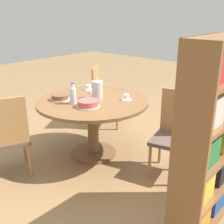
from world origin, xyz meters
TOP-DOWN VIEW (x-y plane):
  - ground_plane at (0.00, 0.00)m, footprint 14.00×14.00m
  - dining_table at (0.00, 0.00)m, footprint 1.38×1.38m
  - chair_a at (0.97, -0.33)m, footprint 0.55×0.55m
  - chair_b at (-0.31, 0.98)m, footprint 0.51×0.51m
  - chair_c at (-0.84, -0.59)m, footprint 0.58×0.58m
  - bookshelf at (0.24, 1.59)m, footprint 0.86×0.28m
  - coffee_pot at (-0.09, -0.00)m, footprint 0.14×0.14m
  - water_bottle at (0.24, -0.07)m, footprint 0.08×0.08m
  - cake_main at (0.21, 0.14)m, footprint 0.27×0.27m
  - cake_second at (0.25, -0.31)m, footprint 0.24×0.24m
  - cup_a at (-0.29, 0.31)m, footprint 0.13×0.13m
  - cup_b at (-0.31, -0.38)m, footprint 0.13×0.13m
  - cup_c at (-0.24, -0.19)m, footprint 0.13×0.13m

SIDE VIEW (x-z plane):
  - ground_plane at x=0.00m, z-range 0.00..0.00m
  - chair_a at x=0.97m, z-range 0.01..0.97m
  - chair_b at x=-0.31m, z-range 0.01..0.97m
  - chair_c at x=-0.84m, z-range 0.01..0.97m
  - dining_table at x=0.00m, z-range 0.22..0.96m
  - cup_a at x=-0.29m, z-range 0.74..0.81m
  - cup_b at x=-0.31m, z-range 0.74..0.81m
  - cup_c at x=-0.24m, z-range 0.74..0.81m
  - cake_second at x=0.25m, z-range 0.74..0.81m
  - cake_main at x=0.21m, z-range 0.74..0.82m
  - bookshelf at x=0.24m, z-range -0.02..1.61m
  - water_bottle at x=0.24m, z-range 0.72..0.97m
  - coffee_pot at x=-0.09m, z-range 0.73..0.99m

